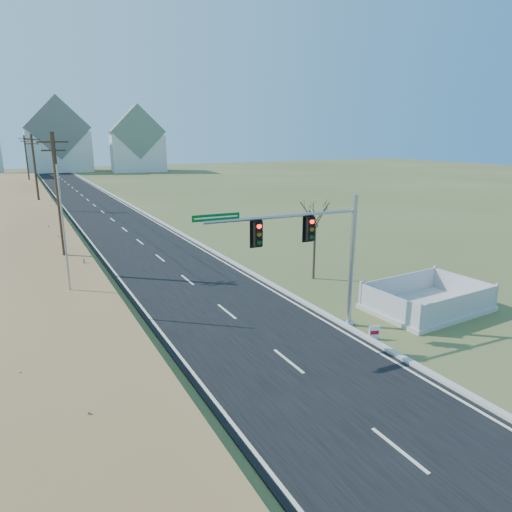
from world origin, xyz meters
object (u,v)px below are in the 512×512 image
Objects in this scene: traffic_signal_mast at (319,249)px; flagpole at (67,257)px; open_sign at (374,332)px; fence_enclosure at (427,304)px; bare_tree at (315,212)px.

traffic_signal_mast is 12.30m from flagpole.
open_sign is at bearing -39.24° from flagpole.
open_sign is (-4.89, -1.50, 0.05)m from fence_enclosure.
traffic_signal_mast is at bearing 174.08° from fence_enclosure.
open_sign is (1.82, -1.86, -3.59)m from traffic_signal_mast.
open_sign is at bearing -107.48° from bare_tree.
bare_tree is (14.22, -0.75, 1.28)m from flagpole.
flagpole is 14.30m from bare_tree.
flagpole is (-9.68, 7.53, -0.94)m from traffic_signal_mast.
flagpole is (-11.50, 9.39, 2.65)m from open_sign.
bare_tree is at bearing 58.97° from traffic_signal_mast.
traffic_signal_mast is 7.64m from fence_enclosure.
traffic_signal_mast is at bearing 153.35° from open_sign.
fence_enclosure is at bearing 36.15° from open_sign.
flagpole reaches higher than bare_tree.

